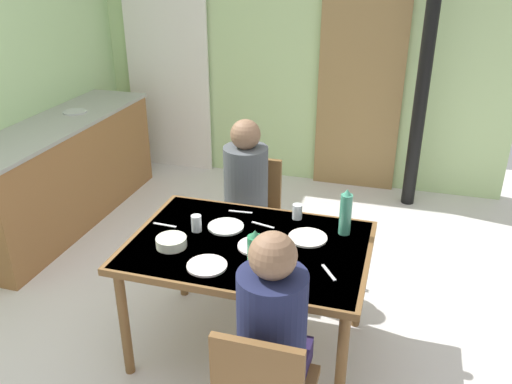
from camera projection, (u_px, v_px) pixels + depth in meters
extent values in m
plane|color=silver|center=(195.00, 329.00, 3.41)|extent=(6.89, 6.89, 0.00)
cube|color=#B7D793|center=(293.00, 41.00, 5.12)|extent=(4.20, 0.10, 2.79)
cube|color=olive|center=(360.00, 88.00, 5.05)|extent=(0.80, 0.05, 2.00)
cylinder|color=black|center=(427.00, 54.00, 4.50)|extent=(0.12, 0.12, 2.79)
cube|color=white|center=(167.00, 59.00, 5.46)|extent=(0.90, 0.03, 2.35)
cube|color=#936136|center=(61.00, 174.00, 4.60)|extent=(0.60, 2.13, 0.87)
cube|color=#9E9E99|center=(53.00, 124.00, 4.41)|extent=(0.61, 2.17, 0.03)
cylinder|color=#B7B7BC|center=(75.00, 112.00, 4.68)|extent=(0.21, 0.21, 0.01)
cube|color=brown|center=(248.00, 247.00, 2.96)|extent=(1.34, 0.93, 0.04)
cube|color=#EDAB6B|center=(248.00, 244.00, 2.96)|extent=(1.28, 0.89, 0.00)
cylinder|color=brown|center=(124.00, 323.00, 2.93)|extent=(0.06, 0.06, 0.69)
cylinder|color=brown|center=(341.00, 367.00, 2.62)|extent=(0.06, 0.06, 0.69)
cylinder|color=brown|center=(182.00, 252.00, 3.61)|extent=(0.06, 0.06, 0.69)
cylinder|color=brown|center=(359.00, 280.00, 3.31)|extent=(0.06, 0.06, 0.69)
cube|color=brown|center=(248.00, 222.00, 3.78)|extent=(0.40, 0.40, 0.04)
cube|color=brown|center=(255.00, 185.00, 3.85)|extent=(0.38, 0.04, 0.42)
cylinder|color=brown|center=(265.00, 267.00, 3.69)|extent=(0.04, 0.04, 0.41)
cylinder|color=brown|center=(219.00, 260.00, 3.78)|extent=(0.04, 0.04, 0.41)
cylinder|color=brown|center=(277.00, 243.00, 3.99)|extent=(0.04, 0.04, 0.41)
cylinder|color=brown|center=(234.00, 237.00, 4.07)|extent=(0.04, 0.04, 0.41)
cube|color=#261B43|center=(277.00, 356.00, 2.46)|extent=(0.30, 0.22, 0.12)
cylinder|color=#1E2347|center=(272.00, 326.00, 2.26)|extent=(0.30, 0.30, 0.52)
sphere|color=#846047|center=(273.00, 256.00, 2.11)|extent=(0.20, 0.20, 0.20)
cube|color=#46515F|center=(241.00, 225.00, 3.62)|extent=(0.30, 0.22, 0.12)
cylinder|color=#4C5156|center=(246.00, 184.00, 3.60)|extent=(0.30, 0.30, 0.52)
sphere|color=#846047|center=(245.00, 134.00, 3.45)|extent=(0.20, 0.20, 0.20)
cylinder|color=#3F8D70|center=(345.00, 214.00, 3.01)|extent=(0.07, 0.07, 0.24)
cone|color=#3F9375|center=(347.00, 192.00, 2.95)|extent=(0.05, 0.05, 0.03)
cylinder|color=#29804F|center=(255.00, 259.00, 2.59)|extent=(0.08, 0.08, 0.25)
cone|color=#2F784F|center=(255.00, 234.00, 2.53)|extent=(0.05, 0.05, 0.03)
cylinder|color=silver|center=(171.00, 242.00, 2.92)|extent=(0.17, 0.17, 0.05)
cylinder|color=white|center=(308.00, 238.00, 3.00)|extent=(0.22, 0.22, 0.01)
cylinder|color=white|center=(257.00, 246.00, 2.92)|extent=(0.21, 0.21, 0.01)
cylinder|color=white|center=(207.00, 266.00, 2.74)|extent=(0.21, 0.21, 0.01)
cylinder|color=white|center=(226.00, 227.00, 3.12)|extent=(0.21, 0.21, 0.01)
cylinder|color=silver|center=(197.00, 223.00, 3.07)|extent=(0.06, 0.06, 0.10)
cylinder|color=silver|center=(297.00, 212.00, 3.21)|extent=(0.06, 0.06, 0.09)
cube|color=silver|center=(263.00, 225.00, 3.15)|extent=(0.15, 0.05, 0.00)
cube|color=silver|center=(329.00, 272.00, 2.69)|extent=(0.10, 0.13, 0.00)
cube|color=silver|center=(165.00, 225.00, 3.15)|extent=(0.15, 0.02, 0.00)
cube|color=silver|center=(241.00, 212.00, 3.30)|extent=(0.15, 0.03, 0.00)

